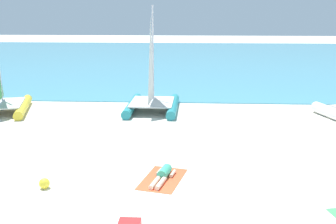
{
  "coord_description": "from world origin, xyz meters",
  "views": [
    {
      "loc": [
        0.85,
        -9.54,
        5.01
      ],
      "look_at": [
        0.0,
        5.54,
        1.2
      ],
      "focal_mm": 43.99,
      "sensor_mm": 36.0,
      "label": 1
    }
  ],
  "objects_px": {
    "sailboat_yellow": "(0,98)",
    "towel_middle": "(163,179)",
    "sunbather_middle": "(163,174)",
    "beach_ball": "(44,183)",
    "sailboat_teal": "(152,96)"
  },
  "relations": [
    {
      "from": "sailboat_yellow",
      "to": "towel_middle",
      "type": "xyz_separation_m",
      "value": [
        8.53,
        -7.72,
        -0.76
      ]
    },
    {
      "from": "towel_middle",
      "to": "sunbather_middle",
      "type": "bearing_deg",
      "value": 76.79
    },
    {
      "from": "towel_middle",
      "to": "beach_ball",
      "type": "xyz_separation_m",
      "value": [
        -3.33,
        -0.83,
        0.15
      ]
    },
    {
      "from": "sailboat_teal",
      "to": "beach_ball",
      "type": "bearing_deg",
      "value": -102.77
    },
    {
      "from": "sailboat_yellow",
      "to": "sunbather_middle",
      "type": "xyz_separation_m",
      "value": [
        8.54,
        -7.66,
        -0.63
      ]
    },
    {
      "from": "sailboat_yellow",
      "to": "sunbather_middle",
      "type": "height_order",
      "value": "sailboat_yellow"
    },
    {
      "from": "towel_middle",
      "to": "beach_ball",
      "type": "relative_size",
      "value": 6.18
    },
    {
      "from": "sailboat_yellow",
      "to": "sailboat_teal",
      "type": "bearing_deg",
      "value": -9.24
    },
    {
      "from": "sailboat_teal",
      "to": "sailboat_yellow",
      "type": "xyz_separation_m",
      "value": [
        -7.42,
        -0.78,
        -0.01
      ]
    },
    {
      "from": "beach_ball",
      "to": "sailboat_teal",
      "type": "bearing_deg",
      "value": 76.57
    },
    {
      "from": "sailboat_yellow",
      "to": "towel_middle",
      "type": "distance_m",
      "value": 11.53
    },
    {
      "from": "sailboat_yellow",
      "to": "towel_middle",
      "type": "relative_size",
      "value": 2.69
    },
    {
      "from": "sailboat_teal",
      "to": "beach_ball",
      "type": "height_order",
      "value": "sailboat_teal"
    },
    {
      "from": "sunbather_middle",
      "to": "beach_ball",
      "type": "relative_size",
      "value": 5.07
    },
    {
      "from": "sailboat_yellow",
      "to": "beach_ball",
      "type": "height_order",
      "value": "sailboat_yellow"
    }
  ]
}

